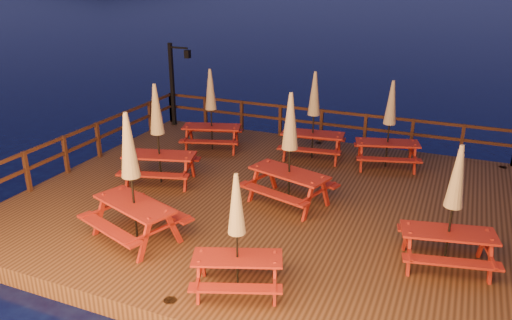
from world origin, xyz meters
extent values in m
plane|color=black|center=(0.00, 0.00, 0.00)|extent=(500.00, 500.00, 0.00)
cube|color=#412715|center=(0.00, 0.00, 0.20)|extent=(12.00, 10.00, 0.40)
cylinder|color=#381D12|center=(-5.60, 4.60, -0.30)|extent=(0.24, 0.24, 1.40)
cylinder|color=#381D12|center=(0.00, 4.60, -0.30)|extent=(0.24, 0.24, 1.40)
cylinder|color=#381D12|center=(5.60, 4.60, -0.30)|extent=(0.24, 0.24, 1.40)
cube|color=#381D12|center=(0.00, 4.85, 1.45)|extent=(11.70, 0.06, 0.09)
cube|color=#381D12|center=(0.00, 4.85, 1.01)|extent=(11.70, 0.06, 0.09)
cube|color=#381D12|center=(-4.68, 4.85, 0.95)|extent=(0.10, 0.10, 1.10)
cube|color=#381D12|center=(0.00, 4.85, 0.95)|extent=(0.10, 0.10, 1.10)
cube|color=#381D12|center=(4.68, 4.85, 0.95)|extent=(0.10, 0.10, 1.10)
cube|color=#381D12|center=(-5.85, 0.00, 1.45)|extent=(0.06, 9.70, 0.09)
cube|color=#381D12|center=(-5.85, 0.00, 1.01)|extent=(0.06, 9.70, 0.09)
cube|color=#381D12|center=(-5.85, 0.00, 0.95)|extent=(0.10, 0.10, 1.10)
cube|color=#381D12|center=(-5.85, 3.88, 0.95)|extent=(0.10, 0.10, 1.10)
cube|color=black|center=(-5.55, 4.55, 1.90)|extent=(0.12, 0.12, 3.00)
cube|color=black|center=(-5.20, 4.55, 3.25)|extent=(0.70, 0.06, 0.06)
cube|color=black|center=(-4.85, 4.55, 3.05)|extent=(0.18, 0.18, 0.28)
sphere|color=#FFC566|center=(-4.85, 4.55, 3.05)|extent=(0.14, 0.14, 0.14)
cube|color=maroon|center=(-2.98, 2.68, 1.15)|extent=(1.94, 1.21, 0.05)
cube|color=maroon|center=(-3.16, 3.25, 0.85)|extent=(1.81, 0.81, 0.05)
cube|color=maroon|center=(-2.80, 2.10, 0.85)|extent=(1.81, 0.81, 0.05)
cube|color=maroon|center=(-3.80, 2.77, 0.78)|extent=(0.09, 0.11, 0.75)
cube|color=maroon|center=(-3.60, 2.13, 0.78)|extent=(0.09, 0.11, 0.75)
cube|color=maroon|center=(-2.36, 3.22, 0.78)|extent=(0.09, 0.11, 0.75)
cube|color=maroon|center=(-2.16, 2.58, 0.78)|extent=(0.09, 0.11, 0.75)
cylinder|color=black|center=(-2.98, 2.68, 1.66)|extent=(0.04, 0.04, 2.51)
cone|color=tan|center=(-2.98, 2.68, 2.36)|extent=(0.36, 0.36, 1.26)
sphere|color=black|center=(-2.98, 2.68, 2.94)|extent=(0.07, 0.07, 0.07)
cube|color=maroon|center=(0.61, -0.13, 1.22)|extent=(2.09, 1.29, 0.05)
cube|color=maroon|center=(0.80, 0.50, 0.89)|extent=(1.96, 0.86, 0.05)
cube|color=maroon|center=(0.42, -0.75, 0.89)|extent=(1.96, 0.86, 0.05)
cube|color=maroon|center=(-0.07, 0.45, 0.81)|extent=(0.09, 0.12, 0.82)
cube|color=maroon|center=(-0.28, -0.24, 0.81)|extent=(0.09, 0.12, 0.82)
cube|color=maroon|center=(1.49, -0.02, 0.81)|extent=(0.09, 0.12, 0.82)
cube|color=maroon|center=(1.29, -0.71, 0.81)|extent=(0.09, 0.12, 0.82)
cylinder|color=black|center=(0.61, -0.13, 1.76)|extent=(0.05, 0.05, 2.72)
cone|color=tan|center=(0.61, -0.13, 2.52)|extent=(0.39, 0.39, 1.36)
sphere|color=black|center=(0.61, -0.13, 3.15)|extent=(0.08, 0.08, 0.08)
cube|color=maroon|center=(0.21, 3.16, 1.18)|extent=(1.94, 0.95, 0.05)
cube|color=maroon|center=(0.13, 3.78, 0.87)|extent=(1.88, 0.52, 0.05)
cube|color=maroon|center=(0.29, 2.55, 0.87)|extent=(1.88, 0.52, 0.05)
cube|color=maroon|center=(-0.60, 3.40, 0.79)|extent=(0.07, 0.11, 0.78)
cube|color=maroon|center=(-0.52, 2.72, 0.79)|extent=(0.07, 0.11, 0.78)
cube|color=maroon|center=(0.93, 3.60, 0.79)|extent=(0.07, 0.11, 0.78)
cube|color=maroon|center=(1.02, 2.92, 0.79)|extent=(0.07, 0.11, 0.78)
cylinder|color=black|center=(0.21, 3.16, 1.69)|extent=(0.05, 0.05, 2.59)
cone|color=tan|center=(0.21, 3.16, 2.42)|extent=(0.37, 0.37, 1.29)
sphere|color=black|center=(0.21, 3.16, 3.02)|extent=(0.07, 0.07, 0.07)
cube|color=maroon|center=(-1.82, -3.02, 1.22)|extent=(2.10, 1.37, 0.05)
cube|color=maroon|center=(-1.60, -2.41, 0.89)|extent=(1.95, 0.94, 0.05)
cube|color=maroon|center=(-2.04, -3.64, 0.89)|extent=(1.95, 0.94, 0.05)
cube|color=maroon|center=(-2.47, -2.41, 0.81)|extent=(0.10, 0.12, 0.82)
cube|color=maroon|center=(-2.71, -3.09, 0.81)|extent=(0.10, 0.12, 0.82)
cube|color=maroon|center=(-0.93, -2.96, 0.81)|extent=(0.10, 0.12, 0.82)
cube|color=maroon|center=(-1.17, -3.63, 0.81)|extent=(0.10, 0.12, 0.82)
cylinder|color=black|center=(-1.82, -3.02, 1.76)|extent=(0.05, 0.05, 2.72)
cone|color=tan|center=(-1.82, -3.02, 2.52)|extent=(0.39, 0.39, 1.36)
sphere|color=black|center=(-1.82, -3.02, 3.16)|extent=(0.08, 0.08, 0.08)
cube|color=maroon|center=(2.41, 3.29, 1.14)|extent=(1.91, 1.16, 0.05)
cube|color=maroon|center=(2.25, 3.86, 0.85)|extent=(1.79, 0.76, 0.05)
cube|color=maroon|center=(2.57, 2.72, 0.85)|extent=(1.79, 0.76, 0.05)
cube|color=maroon|center=(1.60, 3.40, 0.77)|extent=(0.08, 0.11, 0.74)
cube|color=maroon|center=(1.78, 2.77, 0.77)|extent=(0.08, 0.11, 0.74)
cube|color=maroon|center=(3.04, 3.81, 0.77)|extent=(0.08, 0.11, 0.74)
cube|color=maroon|center=(3.22, 3.18, 0.77)|extent=(0.08, 0.11, 0.74)
cylinder|color=black|center=(2.41, 3.29, 1.64)|extent=(0.04, 0.04, 2.48)
cone|color=tan|center=(2.41, 3.29, 2.34)|extent=(0.36, 0.36, 1.24)
sphere|color=black|center=(2.41, 3.29, 2.91)|extent=(0.07, 0.07, 0.07)
cube|color=maroon|center=(0.96, -3.85, 1.06)|extent=(1.70, 1.15, 0.04)
cube|color=maroon|center=(0.77, -3.36, 0.80)|extent=(1.57, 0.80, 0.04)
cube|color=maroon|center=(1.15, -4.34, 0.80)|extent=(1.57, 0.80, 0.04)
cube|color=maroon|center=(0.24, -3.82, 0.73)|extent=(0.08, 0.10, 0.66)
cube|color=maroon|center=(0.44, -4.36, 0.73)|extent=(0.08, 0.10, 0.66)
cube|color=maroon|center=(1.47, -3.34, 0.73)|extent=(0.08, 0.10, 0.66)
cube|color=maroon|center=(1.68, -3.88, 0.73)|extent=(0.08, 0.10, 0.66)
cylinder|color=black|center=(0.96, -3.85, 1.50)|extent=(0.04, 0.04, 2.20)
cone|color=tan|center=(0.96, -3.85, 2.12)|extent=(0.32, 0.32, 1.10)
sphere|color=black|center=(0.96, -3.85, 2.63)|extent=(0.06, 0.06, 0.06)
cube|color=maroon|center=(4.34, -1.57, 1.13)|extent=(1.85, 1.04, 0.05)
cube|color=maroon|center=(4.21, -1.00, 0.84)|extent=(1.76, 0.64, 0.05)
cube|color=maroon|center=(4.46, -2.13, 0.84)|extent=(1.76, 0.64, 0.05)
cube|color=maroon|center=(3.56, -1.41, 0.76)|extent=(0.08, 0.11, 0.73)
cube|color=maroon|center=(3.70, -2.03, 0.76)|extent=(0.08, 0.11, 0.73)
cube|color=maroon|center=(4.98, -1.10, 0.76)|extent=(0.08, 0.11, 0.73)
cube|color=maroon|center=(5.12, -1.72, 0.76)|extent=(0.08, 0.11, 0.73)
cylinder|color=black|center=(4.34, -1.57, 1.61)|extent=(0.04, 0.04, 2.43)
cone|color=tan|center=(4.34, -1.57, 2.29)|extent=(0.35, 0.35, 1.21)
sphere|color=black|center=(4.34, -1.57, 2.85)|extent=(0.07, 0.07, 0.07)
cube|color=maroon|center=(-3.02, -0.24, 1.19)|extent=(2.02, 1.23, 0.05)
cube|color=maroon|center=(-3.19, 0.36, 0.87)|extent=(1.90, 0.80, 0.05)
cube|color=maroon|center=(-2.84, -0.85, 0.87)|extent=(1.90, 0.80, 0.05)
cube|color=maroon|center=(-3.87, -0.13, 0.79)|extent=(0.09, 0.12, 0.79)
cube|color=maroon|center=(-3.68, -0.79, 0.79)|extent=(0.09, 0.12, 0.79)
cube|color=maroon|center=(-2.35, 0.31, 0.79)|extent=(0.09, 0.12, 0.79)
cube|color=maroon|center=(-2.16, -0.36, 0.79)|extent=(0.09, 0.12, 0.79)
cylinder|color=black|center=(-3.02, -0.24, 1.72)|extent=(0.05, 0.05, 2.63)
cone|color=tan|center=(-3.02, -0.24, 2.45)|extent=(0.38, 0.38, 1.32)
sphere|color=black|center=(-3.02, -0.24, 3.06)|extent=(0.07, 0.07, 0.07)
camera|label=1|loc=(4.22, -10.71, 5.82)|focal=35.00mm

